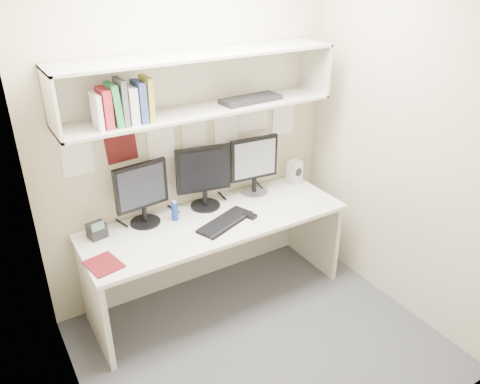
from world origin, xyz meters
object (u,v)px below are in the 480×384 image
desk (217,259)px  maroon_notebook (104,264)px  monitor_right (254,164)px  keyboard (225,222)px  speaker (295,172)px  monitor_left (142,192)px  desk_phone (97,230)px  monitor_center (204,175)px

desk → maroon_notebook: 0.98m
desk → monitor_right: monitor_right is taller
keyboard → desk: bearing=83.8°
monitor_right → speaker: size_ratio=2.38×
monitor_left → desk_phone: size_ratio=3.28×
desk → desk_phone: size_ratio=13.92×
monitor_center → monitor_left: bearing=-169.3°
desk → keyboard: size_ratio=4.24×
speaker → monitor_center: bearing=170.5°
speaker → maroon_notebook: 1.82m
keyboard → desk_phone: size_ratio=3.28×
maroon_notebook → desk_phone: (0.07, 0.35, 0.05)m
keyboard → monitor_center: bearing=69.0°
monitor_left → desk_phone: (-0.36, -0.02, -0.20)m
monitor_center → desk: bearing=-85.8°
monitor_right → desk_phone: 1.33m
speaker → monitor_right: bearing=168.6°
desk → speaker: 1.02m
desk → desk_phone: bearing=166.7°
desk → monitor_center: 0.67m
desk → monitor_right: 0.82m
desk → desk_phone: 0.95m
desk → monitor_left: 0.81m
monitor_center → keyboard: monitor_center is taller
monitor_right → keyboard: 0.61m
speaker → desk_phone: size_ratio=1.42×
monitor_right → desk_phone: size_ratio=3.37×
desk → keyboard: (0.03, -0.10, 0.38)m
monitor_left → maroon_notebook: size_ratio=2.02×
monitor_right → keyboard: bearing=-140.0°
monitor_right → monitor_left: bearing=-175.1°
desk → speaker: (0.89, 0.19, 0.47)m
monitor_center → desk_phone: bearing=-167.8°
maroon_notebook → speaker: bearing=-0.2°
monitor_center → maroon_notebook: monitor_center is taller
desk_phone → monitor_left: bearing=-7.5°
monitor_center → monitor_right: 0.46m
desk → maroon_notebook: maroon_notebook is taller
keyboard → speaker: speaker is taller
maroon_notebook → monitor_center: bearing=10.9°
desk → keyboard: 0.39m
monitor_left → speaker: size_ratio=2.31×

